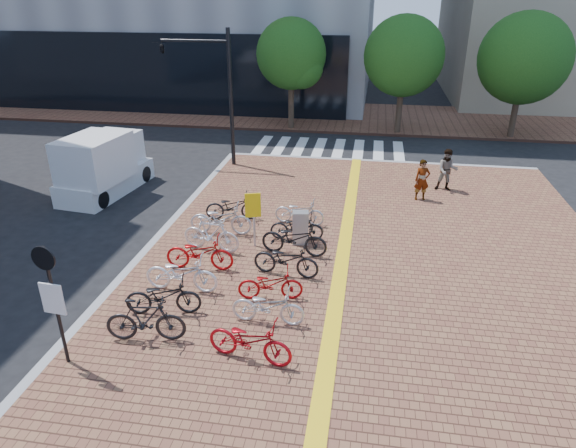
% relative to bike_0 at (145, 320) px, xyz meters
% --- Properties ---
extents(ground, '(120.00, 120.00, 0.00)m').
position_rel_bike_0_xyz_m(ground, '(2.11, 2.39, -0.69)').
color(ground, black).
rests_on(ground, ground).
extents(kerb_north, '(14.00, 0.25, 0.15)m').
position_rel_bike_0_xyz_m(kerb_north, '(5.11, 14.39, -0.62)').
color(kerb_north, gray).
rests_on(kerb_north, ground).
extents(far_sidewalk, '(70.00, 8.00, 0.15)m').
position_rel_bike_0_xyz_m(far_sidewalk, '(2.11, 23.39, -0.62)').
color(far_sidewalk, brown).
rests_on(far_sidewalk, ground).
extents(crosswalk, '(7.50, 4.00, 0.01)m').
position_rel_bike_0_xyz_m(crosswalk, '(2.61, 16.39, -0.69)').
color(crosswalk, silver).
rests_on(crosswalk, ground).
extents(street_trees, '(16.20, 4.60, 6.35)m').
position_rel_bike_0_xyz_m(street_trees, '(7.15, 19.84, 3.41)').
color(street_trees, '#38281E').
rests_on(street_trees, far_sidewalk).
extents(bike_0, '(1.86, 0.78, 1.09)m').
position_rel_bike_0_xyz_m(bike_0, '(0.00, 0.00, 0.00)').
color(bike_0, black).
rests_on(bike_0, sidewalk).
extents(bike_1, '(1.93, 0.98, 0.97)m').
position_rel_bike_0_xyz_m(bike_1, '(-0.02, 1.08, -0.06)').
color(bike_1, black).
rests_on(bike_1, sidewalk).
extents(bike_2, '(1.96, 0.69, 1.03)m').
position_rel_bike_0_xyz_m(bike_2, '(0.05, 2.16, -0.03)').
color(bike_2, white).
rests_on(bike_2, sidewalk).
extents(bike_3, '(1.97, 0.78, 1.02)m').
position_rel_bike_0_xyz_m(bike_3, '(0.15, 3.34, -0.03)').
color(bike_3, '#B60D0F').
rests_on(bike_3, sidewalk).
extents(bike_4, '(1.87, 0.76, 1.09)m').
position_rel_bike_0_xyz_m(bike_4, '(0.14, 4.49, 0.00)').
color(bike_4, white).
rests_on(bike_4, sidewalk).
extents(bike_5, '(2.06, 0.85, 1.06)m').
position_rel_bike_0_xyz_m(bike_5, '(0.10, 5.66, -0.01)').
color(bike_5, silver).
rests_on(bike_5, sidewalk).
extents(bike_6, '(1.91, 0.97, 0.96)m').
position_rel_bike_0_xyz_m(bike_6, '(0.16, 6.84, -0.06)').
color(bike_6, black).
rests_on(bike_6, sidewalk).
extents(bike_7, '(1.99, 0.98, 1.00)m').
position_rel_bike_0_xyz_m(bike_7, '(2.46, -0.27, -0.04)').
color(bike_7, '#A70B15').
rests_on(bike_7, sidewalk).
extents(bike_8, '(1.76, 0.63, 0.92)m').
position_rel_bike_0_xyz_m(bike_8, '(2.58, 1.11, -0.08)').
color(bike_8, silver).
rests_on(bike_8, sidewalk).
extents(bike_9, '(1.74, 0.85, 0.87)m').
position_rel_bike_0_xyz_m(bike_9, '(2.43, 2.15, -0.11)').
color(bike_9, '#9F0B0D').
rests_on(bike_9, sidewalk).
extents(bike_10, '(1.93, 0.87, 0.98)m').
position_rel_bike_0_xyz_m(bike_10, '(2.62, 3.40, -0.05)').
color(bike_10, black).
rests_on(bike_10, sidewalk).
extents(bike_11, '(2.04, 0.85, 1.05)m').
position_rel_bike_0_xyz_m(bike_11, '(2.65, 4.66, -0.02)').
color(bike_11, black).
rests_on(bike_11, sidewalk).
extents(bike_12, '(1.72, 0.69, 0.88)m').
position_rel_bike_0_xyz_m(bike_12, '(2.58, 5.65, -0.10)').
color(bike_12, black).
rests_on(bike_12, sidewalk).
extents(bike_13, '(1.76, 0.76, 0.90)m').
position_rel_bike_0_xyz_m(bike_13, '(2.50, 6.84, -0.10)').
color(bike_13, silver).
rests_on(bike_13, sidewalk).
extents(pedestrian_a, '(0.62, 0.47, 1.55)m').
position_rel_bike_0_xyz_m(pedestrian_a, '(6.70, 9.80, 0.23)').
color(pedestrian_a, gray).
rests_on(pedestrian_a, sidewalk).
extents(pedestrian_b, '(0.84, 0.67, 1.66)m').
position_rel_bike_0_xyz_m(pedestrian_b, '(7.73, 10.98, 0.29)').
color(pedestrian_b, '#4F5265').
rests_on(pedestrian_b, sidewalk).
extents(utility_box, '(0.53, 0.42, 1.06)m').
position_rel_bike_0_xyz_m(utility_box, '(2.73, 5.42, -0.01)').
color(utility_box, '#ABACB0').
rests_on(utility_box, sidewalk).
extents(yellow_sign, '(0.47, 0.20, 1.77)m').
position_rel_bike_0_xyz_m(yellow_sign, '(1.37, 4.96, 0.68)').
color(yellow_sign, '#B7B7BC').
rests_on(yellow_sign, sidewalk).
extents(notice_sign, '(0.52, 0.14, 2.81)m').
position_rel_bike_0_xyz_m(notice_sign, '(-1.39, -1.02, 1.23)').
color(notice_sign, black).
rests_on(notice_sign, sidewalk).
extents(traffic_light_pole, '(3.14, 1.21, 5.84)m').
position_rel_bike_0_xyz_m(traffic_light_pole, '(-2.74, 12.79, 3.49)').
color(traffic_light_pole, black).
rests_on(traffic_light_pole, sidewalk).
extents(box_truck, '(2.34, 4.43, 2.45)m').
position_rel_bike_0_xyz_m(box_truck, '(-5.60, 8.88, 0.46)').
color(box_truck, silver).
rests_on(box_truck, ground).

